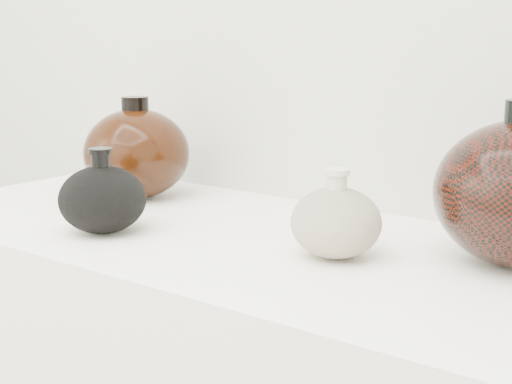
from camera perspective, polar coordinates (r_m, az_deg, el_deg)
The scene contains 3 objects.
black_gourd_vase at distance 1.11m, azimuth -12.18°, elevation -0.52°, with size 0.17×0.17×0.13m.
cream_gourd_vase at distance 0.96m, azimuth 6.42°, elevation -2.39°, with size 0.13×0.13×0.12m.
left_round_pot at distance 1.34m, azimuth -9.52°, elevation 3.10°, with size 0.20×0.20×0.19m.
Camera 1 is at (0.64, 0.13, 1.19)m, focal length 50.00 mm.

